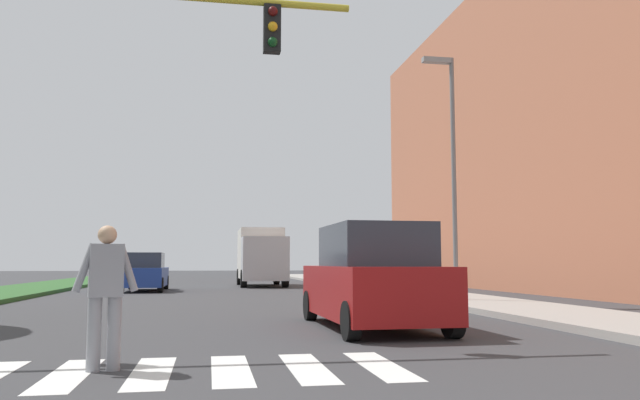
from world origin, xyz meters
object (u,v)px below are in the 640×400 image
object	(u,v)px
suv_crossing	(372,279)
truck_box_delivery	(261,256)
street_lamp_right	(451,154)
sedan_midblock	(145,273)
pedestrian_performer	(106,290)

from	to	relation	value
suv_crossing	truck_box_delivery	xyz separation A→B (m)	(-0.32, 22.09, 0.70)
street_lamp_right	sedan_midblock	distance (m)	15.18
street_lamp_right	truck_box_delivery	world-z (taller)	street_lamp_right
pedestrian_performer	truck_box_delivery	distance (m)	26.40
street_lamp_right	sedan_midblock	bearing A→B (deg)	133.29
truck_box_delivery	suv_crossing	bearing A→B (deg)	-89.16
street_lamp_right	truck_box_delivery	xyz separation A→B (m)	(-4.52, 15.83, -2.96)
pedestrian_performer	street_lamp_right	bearing A→B (deg)	50.40
street_lamp_right	suv_crossing	size ratio (longest dim) A/B	1.62
suv_crossing	street_lamp_right	bearing A→B (deg)	56.18
pedestrian_performer	sedan_midblock	xyz separation A→B (m)	(-1.59, 20.96, -0.15)
suv_crossing	truck_box_delivery	size ratio (longest dim) A/B	0.75
suv_crossing	truck_box_delivery	bearing A→B (deg)	90.84
street_lamp_right	pedestrian_performer	world-z (taller)	street_lamp_right
sedan_midblock	truck_box_delivery	distance (m)	7.62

